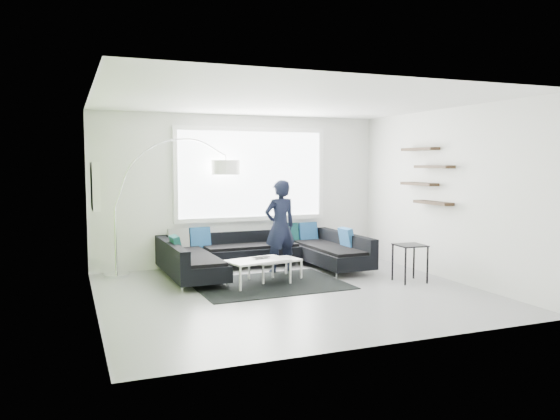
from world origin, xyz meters
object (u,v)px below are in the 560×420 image
Objects in this scene: side_table at (410,263)px; sectional_sofa at (263,254)px; coffee_table at (267,270)px; laptop at (263,258)px; arc_lamp at (115,207)px; person at (280,226)px.

sectional_sofa is at bearing 141.17° from side_table.
coffee_table is 3.64× the size of laptop.
coffee_table is at bearing -106.83° from sectional_sofa.
side_table reaches higher than laptop.
laptop is at bearing 162.00° from side_table.
sectional_sofa is 1.46× the size of arc_lamp.
sectional_sofa is at bearing -8.40° from arc_lamp.
arc_lamp reaches higher than side_table.
person is at bearing 41.36° from coffee_table.
person is 1.07m from laptop.
coffee_table is (-0.21, -0.75, -0.12)m from sectional_sofa.
sectional_sofa is at bearing -17.29° from person.
arc_lamp is at bearing 164.67° from sectional_sofa.
person is (2.72, -0.65, -0.36)m from arc_lamp.
side_table is at bearing -33.60° from coffee_table.
person is at bearing -10.94° from sectional_sofa.
person is 4.79× the size of laptop.
laptop reaches higher than coffee_table.
coffee_table is at bearing 159.20° from side_table.
coffee_table is at bearing -25.85° from arc_lamp.
laptop is (2.11, -1.43, -0.76)m from arc_lamp.
sectional_sofa is 5.64× the size of side_table.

